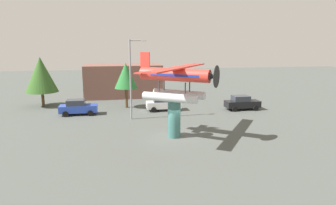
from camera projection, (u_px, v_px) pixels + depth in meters
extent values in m
plane|color=#4C514C|center=(174.00, 137.00, 26.36)|extent=(140.00, 140.00, 0.00)
cylinder|color=#386B66|center=(174.00, 119.00, 26.03)|extent=(1.10, 1.10, 3.33)
cylinder|color=silver|center=(169.00, 98.00, 24.75)|extent=(4.33, 3.33, 0.70)
cylinder|color=#333338|center=(185.00, 88.00, 24.55)|extent=(0.14, 0.14, 0.90)
cylinder|color=#333338|center=(159.00, 86.00, 25.53)|extent=(0.14, 0.14, 0.90)
cylinder|color=silver|center=(179.00, 94.00, 26.53)|extent=(4.33, 3.33, 0.70)
cylinder|color=#333338|center=(190.00, 86.00, 25.44)|extent=(0.14, 0.14, 0.90)
cylinder|color=#333338|center=(164.00, 85.00, 26.42)|extent=(0.14, 0.14, 0.90)
cylinder|color=red|center=(174.00, 75.00, 25.29)|extent=(5.71, 4.46, 1.10)
cube|color=#193399|center=(177.00, 75.00, 25.21)|extent=(4.21, 3.42, 0.20)
cone|color=#262628|center=(212.00, 76.00, 23.96)|extent=(1.08, 1.12, 0.88)
cylinder|color=black|center=(217.00, 77.00, 23.79)|extent=(1.07, 1.50, 1.80)
cube|color=red|center=(179.00, 68.00, 25.01)|extent=(6.87, 9.15, 0.12)
cube|color=red|center=(145.00, 72.00, 26.42)|extent=(2.18, 2.70, 0.10)
cube|color=red|center=(145.00, 60.00, 26.20)|extent=(0.81, 0.61, 1.30)
cube|color=#2847B7|center=(79.00, 109.00, 34.40)|extent=(4.20, 1.70, 0.80)
cube|color=#2D333D|center=(76.00, 102.00, 34.22)|extent=(2.00, 1.56, 0.64)
cylinder|color=black|center=(90.00, 113.00, 33.85)|extent=(0.64, 0.22, 0.64)
cylinder|color=black|center=(91.00, 110.00, 35.59)|extent=(0.64, 0.22, 0.64)
cylinder|color=black|center=(65.00, 114.00, 33.38)|extent=(0.64, 0.22, 0.64)
cylinder|color=black|center=(68.00, 111.00, 35.11)|extent=(0.64, 0.22, 0.64)
cube|color=white|center=(164.00, 105.00, 36.60)|extent=(4.20, 1.70, 0.80)
cube|color=#2D333D|center=(162.00, 99.00, 36.41)|extent=(2.00, 1.56, 0.64)
cylinder|color=black|center=(176.00, 109.00, 36.04)|extent=(0.64, 0.22, 0.64)
cylinder|color=black|center=(173.00, 106.00, 37.78)|extent=(0.64, 0.22, 0.64)
cylinder|color=black|center=(154.00, 110.00, 35.57)|extent=(0.64, 0.22, 0.64)
cylinder|color=black|center=(152.00, 107.00, 37.31)|extent=(0.64, 0.22, 0.64)
cube|color=black|center=(242.00, 104.00, 36.99)|extent=(4.20, 1.70, 0.80)
cube|color=#2D333D|center=(241.00, 98.00, 36.80)|extent=(2.00, 1.56, 0.64)
cylinder|color=black|center=(256.00, 108.00, 36.43)|extent=(0.64, 0.22, 0.64)
cylinder|color=black|center=(249.00, 105.00, 38.17)|extent=(0.64, 0.22, 0.64)
cylinder|color=black|center=(235.00, 109.00, 35.96)|extent=(0.64, 0.22, 0.64)
cylinder|color=black|center=(229.00, 106.00, 37.70)|extent=(0.64, 0.22, 0.64)
cylinder|color=gray|center=(130.00, 80.00, 31.72)|extent=(0.18, 0.18, 8.46)
cylinder|color=gray|center=(137.00, 40.00, 31.06)|extent=(1.60, 0.12, 0.12)
cube|color=silver|center=(144.00, 41.00, 31.19)|extent=(0.50, 0.28, 0.20)
cube|color=brown|center=(123.00, 80.00, 46.48)|extent=(11.49, 6.66, 4.87)
cylinder|color=brown|center=(43.00, 99.00, 39.03)|extent=(0.36, 0.36, 1.87)
cone|color=#335B23|center=(41.00, 75.00, 38.40)|extent=(4.07, 4.07, 4.52)
cylinder|color=brown|center=(126.00, 98.00, 38.11)|extent=(0.36, 0.36, 2.51)
cone|color=#287033|center=(126.00, 76.00, 37.56)|extent=(2.87, 2.87, 3.19)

